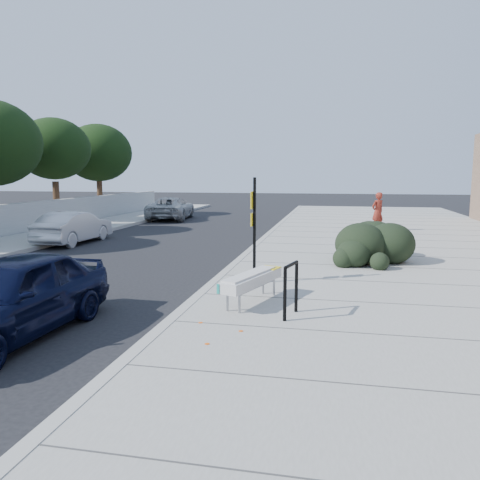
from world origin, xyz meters
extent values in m
plane|color=black|center=(0.00, 0.00, 0.00)|extent=(120.00, 120.00, 0.00)
cube|color=gray|center=(5.60, 5.00, 0.07)|extent=(11.20, 50.00, 0.15)
cube|color=#9E9E99|center=(0.00, 5.00, 0.08)|extent=(0.22, 50.00, 0.17)
cube|color=#9E9E99|center=(-8.00, 5.00, 0.08)|extent=(0.22, 50.00, 0.17)
cylinder|color=#332114|center=(-12.50, 14.00, 1.20)|extent=(0.36, 0.36, 2.40)
ellipsoid|color=black|center=(-12.50, 14.00, 4.20)|extent=(4.00, 4.00, 3.40)
cylinder|color=#332114|center=(-12.50, 19.00, 1.20)|extent=(0.36, 0.36, 2.40)
ellipsoid|color=black|center=(-12.50, 19.00, 4.20)|extent=(4.40, 4.40, 3.74)
cylinder|color=gray|center=(0.91, -1.19, 0.34)|extent=(0.05, 0.05, 0.38)
cylinder|color=gray|center=(1.16, -1.27, 0.34)|extent=(0.05, 0.05, 0.38)
cylinder|color=gray|center=(1.39, 0.27, 0.34)|extent=(0.05, 0.05, 0.38)
cylinder|color=gray|center=(1.64, 0.18, 0.34)|extent=(0.05, 0.05, 0.38)
cylinder|color=gray|center=(1.15, -0.46, 0.50)|extent=(0.51, 1.47, 0.03)
cylinder|color=gray|center=(1.40, -0.54, 0.50)|extent=(0.51, 1.47, 0.03)
cube|color=#B2B2B2|center=(1.28, -0.50, 0.64)|extent=(1.01, 2.04, 0.21)
cube|color=yellow|center=(1.52, 0.25, 0.75)|extent=(0.52, 0.51, 0.02)
cube|color=teal|center=(0.81, -1.31, 0.64)|extent=(0.12, 0.23, 0.19)
cylinder|color=black|center=(2.07, -1.58, 0.64)|extent=(0.07, 0.07, 0.98)
cylinder|color=black|center=(2.22, -0.97, 0.64)|extent=(0.07, 0.07, 0.98)
cylinder|color=black|center=(2.14, -1.27, 1.13)|extent=(0.22, 0.63, 0.07)
cube|color=black|center=(1.02, 1.26, 1.44)|extent=(0.07, 0.07, 2.57)
cube|color=yellow|center=(0.97, 1.27, 2.18)|extent=(0.05, 0.30, 0.42)
cube|color=yellow|center=(0.97, 1.27, 1.71)|extent=(0.05, 0.28, 0.32)
ellipsoid|color=black|center=(4.00, 5.29, 0.82)|extent=(2.43, 3.84, 1.34)
imported|color=black|center=(-2.50, -2.97, 0.73)|extent=(1.86, 4.33, 1.46)
imported|color=#B8B9BE|center=(-7.50, 7.39, 0.66)|extent=(1.45, 4.00, 1.31)
imported|color=#A4A8AA|center=(-7.15, 17.97, 0.69)|extent=(2.92, 5.23, 1.38)
imported|color=maroon|center=(4.88, 12.92, 1.06)|extent=(0.79, 0.76, 1.82)
camera|label=1|loc=(2.91, -9.80, 2.79)|focal=35.00mm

